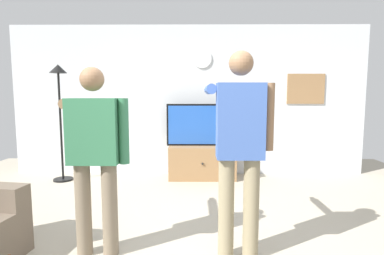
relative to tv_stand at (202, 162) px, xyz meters
The scene contains 8 objects.
back_wall 1.14m from the tv_stand, 124.17° to the left, with size 6.40×0.10×2.70m, color silver.
tv_stand is the anchor object (origin of this frame).
television 0.65m from the tv_stand, 90.00° to the left, with size 1.24×0.07×0.73m.
wall_clock 1.84m from the tv_stand, 90.00° to the left, with size 0.33×0.33×0.03m, color white.
framed_picture 2.29m from the tv_stand, ahead, with size 0.67×0.04×0.54m, color #997047.
floor_lamp 2.65m from the tv_stand, behind, with size 0.32×0.32×1.96m.
person_standing_nearer_lamp 2.82m from the tv_stand, 112.03° to the right, with size 0.62×0.78×1.70m.
person_standing_nearer_couch 2.70m from the tv_stand, 84.27° to the right, with size 0.58×0.78×1.83m.
Camera 1 is at (0.10, -2.56, 1.46)m, focal length 28.03 mm.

